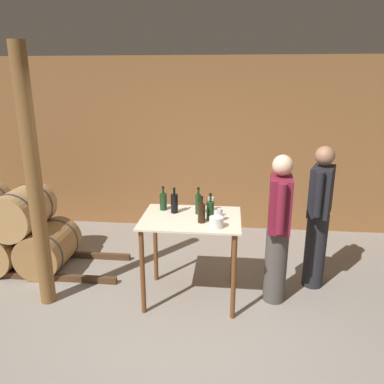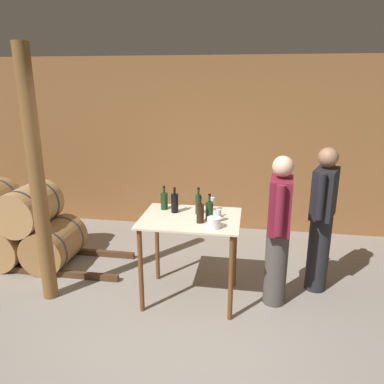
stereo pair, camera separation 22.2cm
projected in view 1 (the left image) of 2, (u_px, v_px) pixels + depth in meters
The scene contains 15 objects.
ground_plane at pixel (192, 329), 3.68m from camera, with size 14.00×14.00×0.00m, color gray.
back_wall at pixel (210, 146), 5.89m from camera, with size 8.40×0.05×2.70m.
barrel_rack at pixel (3, 232), 4.81m from camera, with size 3.14×0.77×1.07m.
tasting_table at pixel (191, 233), 4.00m from camera, with size 1.05×0.79×0.96m.
wooden_post at pixel (34, 184), 3.76m from camera, with size 0.16×0.16×2.70m.
wine_bottle_far_left at pixel (163, 201), 4.15m from camera, with size 0.08×0.08×0.27m.
wine_bottle_left at pixel (174, 203), 4.06m from camera, with size 0.08×0.08×0.28m.
wine_bottle_center at pixel (198, 203), 4.02m from camera, with size 0.06×0.06×0.30m.
wine_bottle_right at pixel (202, 213), 3.78m from camera, with size 0.08×0.08×0.28m.
wine_bottle_far_right at pixel (210, 210), 3.85m from camera, with size 0.08×0.08×0.28m.
wine_glass_near_left at pixel (211, 201), 4.12m from camera, with size 0.06×0.06×0.16m.
wine_glass_near_center at pixel (220, 212), 3.82m from camera, with size 0.06×0.06×0.13m.
ice_bucket at pixel (216, 222), 3.67m from camera, with size 0.14×0.14×0.11m.
person_host at pixel (319, 215), 4.23m from camera, with size 0.34×0.56×1.67m.
person_visitor_with_scarf at pixel (278, 227), 3.93m from camera, with size 0.25×0.59×1.64m.
Camera 1 is at (0.33, -3.11, 2.36)m, focal length 35.00 mm.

